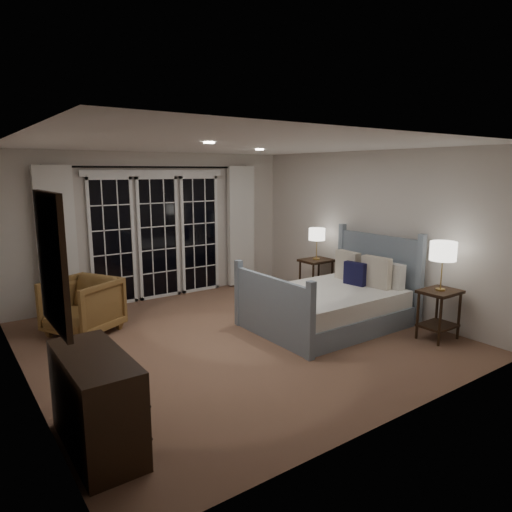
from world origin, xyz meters
TOP-DOWN VIEW (x-y plane):
  - floor at (0.00, 0.00)m, footprint 5.00×5.00m
  - ceiling at (0.00, 0.00)m, footprint 5.00×5.00m
  - wall_left at (-2.50, 0.00)m, footprint 0.02×5.00m
  - wall_right at (2.50, 0.00)m, footprint 0.02×5.00m
  - wall_back at (0.00, 2.50)m, footprint 5.00×0.02m
  - wall_front at (0.00, -2.50)m, footprint 5.00×0.02m
  - french_doors at (0.00, 2.46)m, footprint 2.50×0.04m
  - curtain_rod at (0.00, 2.40)m, footprint 3.50×0.03m
  - curtain_left at (-1.65, 2.38)m, footprint 0.55×0.10m
  - curtain_right at (1.65, 2.38)m, footprint 0.55×0.10m
  - downlight_a at (0.80, 0.60)m, footprint 0.12×0.12m
  - downlight_b at (-0.60, -0.40)m, footprint 0.12×0.12m
  - bed at (1.42, -0.32)m, footprint 2.12×1.52m
  - nightstand_left at (2.15, -1.55)m, footprint 0.51×0.41m
  - nightstand_right at (2.20, 0.86)m, footprint 0.53×0.42m
  - lamp_left at (2.15, -1.55)m, footprint 0.33×0.33m
  - lamp_right at (2.20, 0.86)m, footprint 0.28×0.28m
  - armchair at (-1.60, 1.38)m, footprint 1.13×1.12m
  - dresser at (-2.23, -1.38)m, footprint 0.47×1.11m
  - mirror at (-2.47, -1.38)m, footprint 0.05×0.85m

SIDE VIEW (x-z plane):
  - floor at x=0.00m, z-range 0.00..0.00m
  - bed at x=1.42m, z-range -0.30..0.93m
  - armchair at x=-1.60m, z-range 0.00..0.77m
  - dresser at x=-2.23m, z-range 0.00..0.78m
  - nightstand_left at x=2.15m, z-range 0.11..0.77m
  - nightstand_right at x=2.20m, z-range 0.11..0.79m
  - french_doors at x=0.00m, z-range -0.01..2.19m
  - lamp_right at x=2.20m, z-range 0.84..1.38m
  - curtain_left at x=-1.65m, z-range 0.02..2.27m
  - curtain_right at x=1.65m, z-range 0.02..2.27m
  - lamp_left at x=2.15m, z-range 0.85..1.49m
  - wall_left at x=-2.50m, z-range 0.00..2.50m
  - wall_right at x=2.50m, z-range 0.00..2.50m
  - wall_back at x=0.00m, z-range 0.00..2.50m
  - wall_front at x=0.00m, z-range 0.00..2.50m
  - mirror at x=-2.47m, z-range 1.05..2.05m
  - curtain_rod at x=0.00m, z-range 2.23..2.27m
  - downlight_a at x=0.80m, z-range 2.48..2.50m
  - downlight_b at x=-0.60m, z-range 2.48..2.50m
  - ceiling at x=0.00m, z-range 2.50..2.50m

